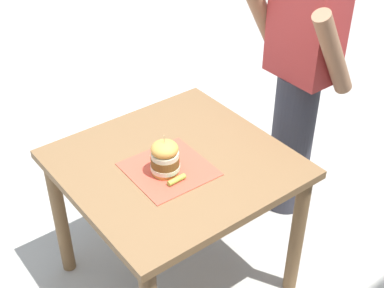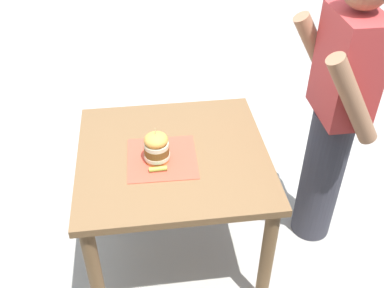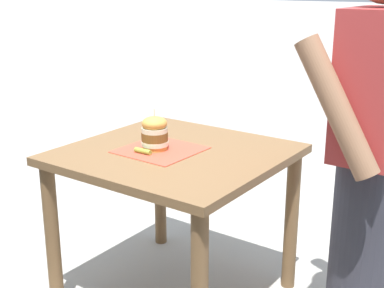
# 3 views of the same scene
# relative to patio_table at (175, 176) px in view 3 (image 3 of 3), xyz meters

# --- Properties ---
(patio_table) EXTENTS (0.95, 0.98, 0.78)m
(patio_table) POSITION_rel_patio_table_xyz_m (0.00, 0.00, 0.00)
(patio_table) COLOR brown
(patio_table) RESTS_ON ground
(serving_paper) EXTENTS (0.36, 0.36, 0.00)m
(serving_paper) POSITION_rel_patio_table_xyz_m (0.04, -0.06, 0.13)
(serving_paper) COLOR #D64C38
(serving_paper) RESTS_ON patio_table
(sandwich) EXTENTS (0.13, 0.13, 0.20)m
(sandwich) POSITION_rel_patio_table_xyz_m (0.05, -0.08, 0.21)
(sandwich) COLOR gold
(sandwich) RESTS_ON serving_paper
(pickle_spear) EXTENTS (0.03, 0.09, 0.02)m
(pickle_spear) POSITION_rel_patio_table_xyz_m (0.13, -0.09, 0.15)
(pickle_spear) COLOR #8EA83D
(pickle_spear) RESTS_ON serving_paper
(diner_across_table) EXTENTS (0.55, 0.35, 1.69)m
(diner_across_table) POSITION_rel_patio_table_xyz_m (-0.08, 0.88, 0.23)
(diner_across_table) COLOR #33333D
(diner_across_table) RESTS_ON ground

